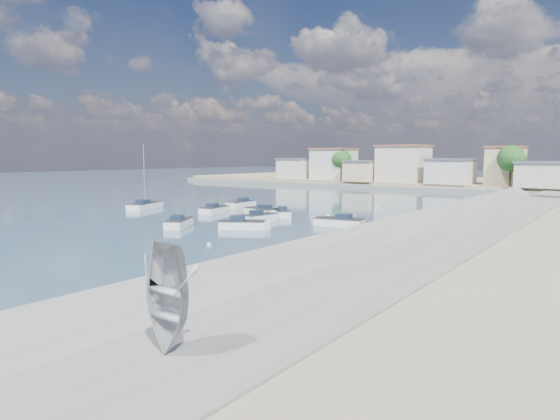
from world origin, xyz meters
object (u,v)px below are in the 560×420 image
(motorboat_g, at_px, (240,205))
(sailboat, at_px, (146,205))
(motorboat_b, at_px, (261,218))
(motorboat_c, at_px, (261,211))
(motorboat_d, at_px, (337,222))
(motorboat_a, at_px, (180,223))
(motorboat_h, at_px, (245,225))
(motorboat_e, at_px, (215,210))
(overturned_dinghy, at_px, (166,344))
(motorboat_f, at_px, (281,213))

(motorboat_g, bearing_deg, sailboat, -135.31)
(motorboat_b, bearing_deg, motorboat_c, 129.94)
(motorboat_d, distance_m, sailboat, 29.25)
(motorboat_a, height_order, motorboat_h, same)
(motorboat_e, bearing_deg, motorboat_c, 21.19)
(motorboat_c, relative_size, motorboat_e, 1.07)
(motorboat_d, relative_size, motorboat_g, 1.04)
(motorboat_g, bearing_deg, motorboat_d, -19.86)
(motorboat_a, height_order, overturned_dinghy, overturned_dinghy)
(motorboat_h, bearing_deg, motorboat_d, 50.08)
(motorboat_c, bearing_deg, motorboat_f, -2.12)
(motorboat_c, distance_m, sailboat, 17.42)
(motorboat_e, bearing_deg, motorboat_a, -62.13)
(motorboat_a, xyz_separation_m, overturned_dinghy, (26.99, -23.41, 1.71))
(motorboat_c, xyz_separation_m, motorboat_d, (12.33, -2.56, -0.00))
(motorboat_h, bearing_deg, motorboat_a, -154.51)
(overturned_dinghy, bearing_deg, motorboat_h, 126.56)
(motorboat_b, distance_m, motorboat_c, 6.10)
(motorboat_a, relative_size, motorboat_d, 0.82)
(motorboat_a, bearing_deg, motorboat_f, 75.36)
(motorboat_a, height_order, motorboat_b, same)
(motorboat_a, xyz_separation_m, motorboat_d, (12.34, 10.29, -0.00))
(motorboat_h, bearing_deg, motorboat_e, 147.01)
(motorboat_b, xyz_separation_m, motorboat_g, (-11.64, 9.36, 0.00))
(motorboat_a, relative_size, overturned_dinghy, 1.49)
(motorboat_a, relative_size, motorboat_f, 1.22)
(sailboat, bearing_deg, motorboat_b, -0.87)
(motorboat_f, bearing_deg, motorboat_h, -73.49)
(motorboat_f, xyz_separation_m, motorboat_h, (2.89, -9.76, 0.00))
(motorboat_d, relative_size, motorboat_e, 1.07)
(motorboat_c, distance_m, motorboat_f, 3.32)
(motorboat_e, distance_m, motorboat_g, 7.18)
(motorboat_c, relative_size, sailboat, 0.63)
(motorboat_f, relative_size, motorboat_h, 0.81)
(motorboat_h, xyz_separation_m, overturned_dinghy, (20.77, -26.38, 1.71))
(motorboat_e, xyz_separation_m, sailboat, (-11.22, -2.18, 0.03))
(motorboat_h, xyz_separation_m, sailboat, (-23.07, 5.52, 0.03))
(motorboat_a, bearing_deg, overturned_dinghy, -40.94)
(motorboat_a, xyz_separation_m, motorboat_e, (-5.64, 10.66, -0.00))
(motorboat_d, relative_size, motorboat_h, 1.20)
(motorboat_f, distance_m, motorboat_g, 12.03)
(motorboat_f, bearing_deg, motorboat_d, -15.13)
(motorboat_c, distance_m, motorboat_e, 6.06)
(motorboat_d, height_order, sailboat, sailboat)
(motorboat_e, bearing_deg, motorboat_g, 106.79)
(motorboat_b, relative_size, overturned_dinghy, 1.51)
(motorboat_c, bearing_deg, motorboat_e, -158.81)
(motorboat_c, xyz_separation_m, motorboat_f, (3.31, -0.12, -0.00))
(overturned_dinghy, bearing_deg, motorboat_g, 128.61)
(sailboat, bearing_deg, motorboat_g, 44.69)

